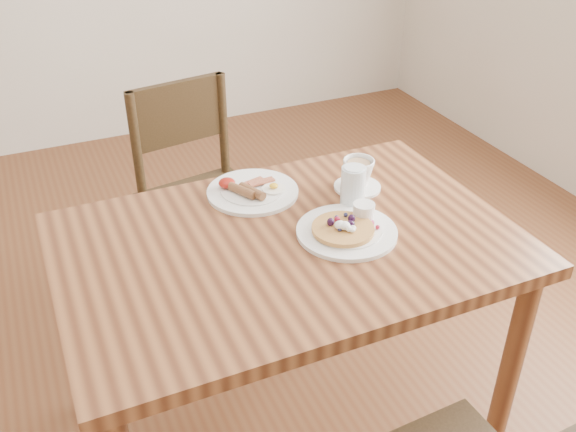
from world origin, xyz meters
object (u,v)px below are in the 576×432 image
object	(u,v)px
dining_table	(288,269)
teacup_saucer	(358,175)
pancake_plate	(348,228)
water_glass	(353,186)
chair_far	(200,190)
breakfast_plate	(251,191)

from	to	relation	value
dining_table	teacup_saucer	world-z (taller)	teacup_saucer
pancake_plate	water_glass	bearing A→B (deg)	56.51
water_glass	pancake_plate	bearing A→B (deg)	-123.49
chair_far	pancake_plate	distance (m)	0.88
chair_far	breakfast_plate	bearing A→B (deg)	82.38
pancake_plate	teacup_saucer	size ratio (longest dim) A/B	1.93
pancake_plate	breakfast_plate	world-z (taller)	pancake_plate
breakfast_plate	teacup_saucer	xyz separation A→B (m)	(0.30, -0.10, 0.03)
dining_table	pancake_plate	bearing A→B (deg)	-14.39
pancake_plate	breakfast_plate	size ratio (longest dim) A/B	1.00
dining_table	water_glass	bearing A→B (deg)	19.76
chair_far	breakfast_plate	xyz separation A→B (m)	(0.02, -0.52, 0.27)
breakfast_plate	teacup_saucer	world-z (taller)	teacup_saucer
pancake_plate	chair_far	bearing A→B (deg)	101.95
dining_table	teacup_saucer	distance (m)	0.37
pancake_plate	breakfast_plate	xyz separation A→B (m)	(-0.16, 0.30, -0.00)
pancake_plate	teacup_saucer	bearing A→B (deg)	54.67
dining_table	breakfast_plate	bearing A→B (deg)	90.58
breakfast_plate	water_glass	xyz separation A→B (m)	(0.24, -0.17, 0.05)
teacup_saucer	water_glass	xyz separation A→B (m)	(-0.06, -0.08, 0.01)
dining_table	chair_far	distance (m)	0.80
breakfast_plate	teacup_saucer	bearing A→B (deg)	-17.71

